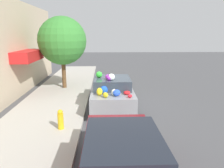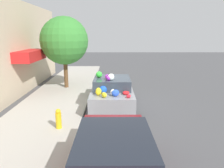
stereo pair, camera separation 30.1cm
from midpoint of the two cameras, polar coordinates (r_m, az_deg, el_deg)
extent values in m
plane|color=#4C4C4F|center=(10.29, -1.26, -5.89)|extent=(60.00, 60.00, 0.00)
cube|color=#B2ADA3|center=(10.58, -16.12, -5.48)|extent=(24.00, 3.20, 0.14)
cube|color=red|center=(12.66, -21.72, 6.87)|extent=(2.77, 0.90, 0.55)
cylinder|color=brown|center=(13.43, -13.08, 2.89)|extent=(0.24, 0.24, 1.82)
sphere|color=#388433|center=(13.24, -13.50, 10.94)|extent=(2.79, 2.79, 2.79)
cylinder|color=gold|center=(7.80, -14.36, -9.42)|extent=(0.20, 0.20, 0.55)
sphere|color=gold|center=(7.68, -14.50, -7.11)|extent=(0.18, 0.18, 0.18)
cube|color=gray|center=(10.10, -0.85, -2.51)|extent=(4.03, 1.85, 0.63)
cube|color=#333D47|center=(9.81, -0.85, 0.30)|extent=(1.82, 1.61, 0.46)
cylinder|color=black|center=(11.41, -5.15, -2.37)|extent=(0.63, 0.18, 0.63)
cylinder|color=black|center=(11.43, 3.27, -2.32)|extent=(0.63, 0.18, 0.63)
cylinder|color=black|center=(9.04, -6.09, -6.59)|extent=(0.63, 0.18, 0.63)
cylinder|color=black|center=(9.06, 4.61, -6.50)|extent=(0.63, 0.18, 0.63)
sphere|color=purple|center=(9.21, -1.71, 1.56)|extent=(0.28, 0.28, 0.21)
ellipsoid|color=#B135C6|center=(11.53, -1.42, 1.41)|extent=(0.18, 0.17, 0.13)
ellipsoid|color=yellow|center=(8.64, -4.27, -2.01)|extent=(0.32, 0.27, 0.31)
ellipsoid|color=yellow|center=(11.00, -0.10, 1.24)|extent=(0.32, 0.31, 0.28)
ellipsoid|color=white|center=(8.61, -0.49, -2.19)|extent=(0.29, 0.29, 0.26)
ellipsoid|color=blue|center=(8.52, 0.19, -2.35)|extent=(0.36, 0.39, 0.26)
ellipsoid|color=green|center=(11.20, -4.57, 1.08)|extent=(0.30, 0.30, 0.15)
ellipsoid|color=white|center=(9.24, -1.09, 1.84)|extent=(0.32, 0.35, 0.28)
ellipsoid|color=yellow|center=(8.36, -2.76, -2.88)|extent=(0.33, 0.30, 0.21)
sphere|color=green|center=(9.81, -4.28, 2.46)|extent=(0.39, 0.39, 0.28)
sphere|color=black|center=(9.27, -1.21, 1.87)|extent=(0.39, 0.39, 0.28)
ellipsoid|color=red|center=(8.79, 2.92, -2.28)|extent=(0.40, 0.39, 0.15)
sphere|color=blue|center=(8.87, -3.12, -1.55)|extent=(0.32, 0.32, 0.32)
ellipsoid|color=red|center=(8.35, 3.67, -3.16)|extent=(0.22, 0.23, 0.13)
ellipsoid|color=brown|center=(10.99, -0.88, 0.91)|extent=(0.27, 0.29, 0.16)
sphere|color=olive|center=(11.12, -1.15, 1.00)|extent=(0.16, 0.16, 0.14)
ellipsoid|color=yellow|center=(11.52, -1.83, 1.39)|extent=(0.15, 0.18, 0.13)
ellipsoid|color=purple|center=(9.39, -1.79, 1.85)|extent=(0.44, 0.44, 0.23)
cube|color=maroon|center=(4.90, 0.84, -20.80)|extent=(4.37, 1.71, 0.64)
cube|color=#1E232D|center=(4.46, 0.98, -16.11)|extent=(1.96, 1.50, 0.47)
cylinder|color=black|center=(6.24, -7.31, -16.28)|extent=(0.59, 0.18, 0.59)
cylinder|color=black|center=(6.29, 7.60, -16.02)|extent=(0.59, 0.18, 0.59)
camera|label=1|loc=(0.15, -90.86, -0.20)|focal=35.00mm
camera|label=2|loc=(0.15, 89.14, 0.20)|focal=35.00mm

